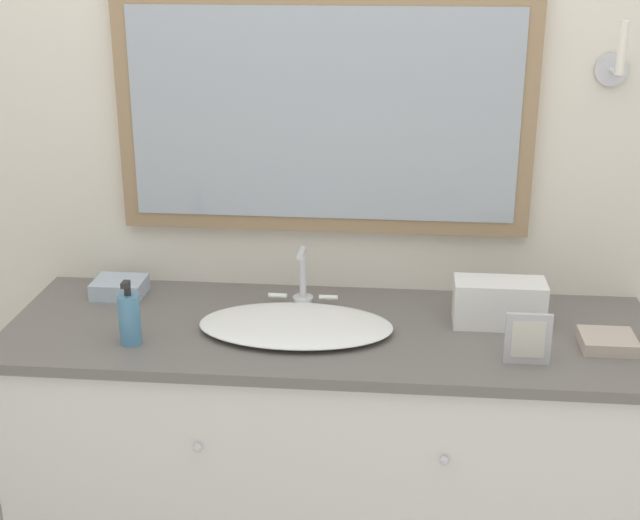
# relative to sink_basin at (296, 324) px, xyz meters

# --- Properties ---
(wall_back) EXTENTS (8.00, 0.18, 2.55)m
(wall_back) POSITION_rel_sink_basin_xyz_m (0.09, 0.36, 0.38)
(wall_back) COLOR silver
(wall_back) RESTS_ON ground_plane
(vanity_counter) EXTENTS (1.81, 0.62, 0.88)m
(vanity_counter) POSITION_rel_sink_basin_xyz_m (0.09, 0.02, -0.46)
(vanity_counter) COLOR silver
(vanity_counter) RESTS_ON ground_plane
(sink_basin) EXTENTS (0.54, 0.36, 0.19)m
(sink_basin) POSITION_rel_sink_basin_xyz_m (0.00, 0.00, 0.00)
(sink_basin) COLOR white
(sink_basin) RESTS_ON vanity_counter
(soap_bottle) EXTENTS (0.06, 0.06, 0.18)m
(soap_bottle) POSITION_rel_sink_basin_xyz_m (-0.43, -0.13, 0.05)
(soap_bottle) COLOR teal
(soap_bottle) RESTS_ON vanity_counter
(appliance_box) EXTENTS (0.25, 0.12, 0.13)m
(appliance_box) POSITION_rel_sink_basin_xyz_m (0.56, 0.09, 0.05)
(appliance_box) COLOR white
(appliance_box) RESTS_ON vanity_counter
(picture_frame) EXTENTS (0.12, 0.01, 0.14)m
(picture_frame) POSITION_rel_sink_basin_xyz_m (0.61, -0.15, 0.05)
(picture_frame) COLOR #B2B2B7
(picture_frame) RESTS_ON vanity_counter
(hand_towel_near_sink) EXTENTS (0.15, 0.13, 0.05)m
(hand_towel_near_sink) POSITION_rel_sink_basin_xyz_m (-0.56, 0.20, 0.01)
(hand_towel_near_sink) COLOR #A8B7C6
(hand_towel_near_sink) RESTS_ON vanity_counter
(hand_towel_far_corner) EXTENTS (0.14, 0.13, 0.03)m
(hand_towel_far_corner) POSITION_rel_sink_basin_xyz_m (0.84, -0.03, -0.00)
(hand_towel_far_corner) COLOR #B7A899
(hand_towel_far_corner) RESTS_ON vanity_counter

